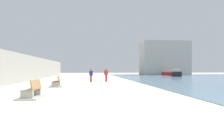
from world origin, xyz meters
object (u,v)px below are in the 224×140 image
(bench_near, at_px, (32,94))
(boat_distant, at_px, (176,73))
(boat_far_right, at_px, (166,73))
(person_walking, at_px, (91,75))
(person_standing, at_px, (106,74))
(bench_far, at_px, (56,84))

(bench_near, distance_m, boat_distant, 40.88)
(bench_near, xyz_separation_m, boat_distant, (21.78, 34.59, 0.43))
(boat_far_right, bearing_deg, person_walking, -124.08)
(boat_distant, bearing_deg, bench_near, -122.19)
(person_walking, xyz_separation_m, person_standing, (1.82, 0.71, 0.05))
(person_walking, xyz_separation_m, boat_distant, (18.56, 20.65, -0.23))
(bench_far, height_order, boat_far_right, boat_far_right)
(bench_far, xyz_separation_m, person_walking, (3.05, 6.26, 0.66))
(person_walking, height_order, person_standing, person_standing)
(bench_near, height_order, boat_distant, boat_distant)
(bench_far, bearing_deg, person_standing, 55.06)
(bench_near, xyz_separation_m, bench_far, (0.17, 7.68, 0.00))
(boat_far_right, bearing_deg, bench_far, -122.67)
(person_standing, relative_size, boat_distant, 0.20)
(bench_near, height_order, person_walking, person_walking)
(person_walking, relative_size, boat_far_right, 0.20)
(bench_far, xyz_separation_m, boat_far_right, (21.53, 33.58, 0.38))
(person_walking, relative_size, boat_distant, 0.19)
(bench_near, distance_m, bench_far, 7.68)
(bench_far, height_order, boat_distant, boat_distant)
(bench_far, distance_m, boat_far_right, 39.89)
(bench_near, distance_m, person_walking, 14.32)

